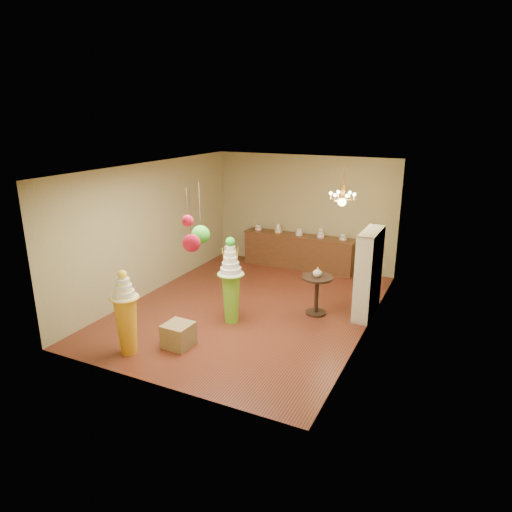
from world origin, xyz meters
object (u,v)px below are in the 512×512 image
at_px(pedestal_green, 231,287).
at_px(sideboard, 298,251).
at_px(pedestal_orange, 126,319).
at_px(round_table, 317,290).

height_order(pedestal_green, sideboard, pedestal_green).
bearing_deg(pedestal_orange, sideboard, 79.53).
bearing_deg(pedestal_orange, pedestal_green, 61.44).
bearing_deg(round_table, sideboard, 117.88).
bearing_deg(round_table, pedestal_green, -141.87).
bearing_deg(pedestal_green, round_table, 38.13).
bearing_deg(pedestal_green, sideboard, 89.74).
bearing_deg(sideboard, pedestal_orange, -100.47).
bearing_deg(pedestal_green, pedestal_orange, -118.56).
relative_size(pedestal_green, sideboard, 0.58).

